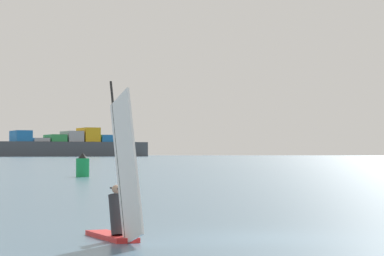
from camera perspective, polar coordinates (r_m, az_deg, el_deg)
name	(u,v)px	position (r m, az deg, el deg)	size (l,w,h in m)	color
ground_plane	(262,238)	(21.18, 4.80, -7.52)	(4000.00, 4000.00, 0.00)	#476B84
windsurfer	(119,199)	(20.44, -5.03, -4.90)	(0.85, 3.43, 4.02)	red
cargo_ship	(48,145)	(606.21, -9.81, -1.16)	(142.51, 42.29, 34.19)	#3F444C
channel_buoy	(83,166)	(76.41, -7.51, -2.60)	(1.20, 1.20, 2.19)	#19994C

